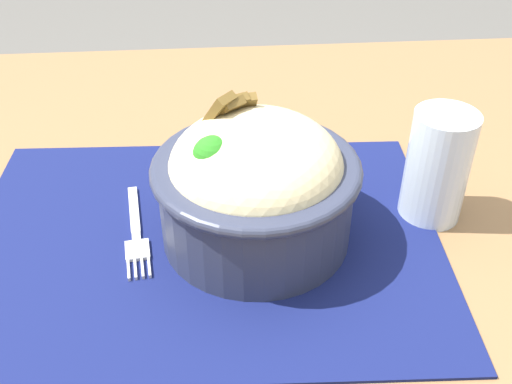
% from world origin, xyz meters
% --- Properties ---
extents(table, '(1.37, 0.87, 0.70)m').
position_xyz_m(table, '(0.00, 0.00, 0.65)').
color(table, olive).
rests_on(table, ground_plane).
extents(placemat, '(0.46, 0.35, 0.00)m').
position_xyz_m(placemat, '(-0.04, 0.01, 0.71)').
color(placemat, '#11194C').
rests_on(placemat, table).
extents(bowl, '(0.20, 0.20, 0.14)m').
position_xyz_m(bowl, '(-0.08, 0.01, 0.77)').
color(bowl, '#2D3347').
rests_on(bowl, placemat).
extents(fork, '(0.03, 0.14, 0.00)m').
position_xyz_m(fork, '(0.03, 0.00, 0.71)').
color(fork, '#B8B8B8').
rests_on(fork, placemat).
extents(drinking_glass, '(0.06, 0.06, 0.11)m').
position_xyz_m(drinking_glass, '(-0.26, -0.01, 0.75)').
color(drinking_glass, silver).
rests_on(drinking_glass, table).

